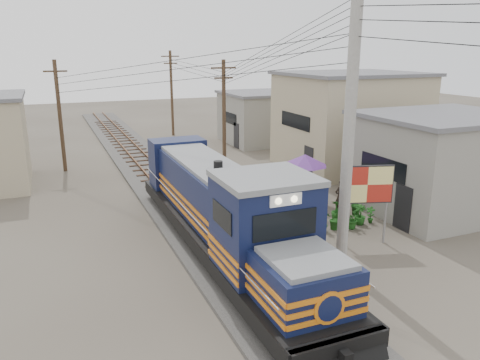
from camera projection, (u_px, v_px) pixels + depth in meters
name	position (u px, v px, depth m)	size (l,w,h in m)	color
ground	(247.00, 278.00, 16.13)	(120.00, 120.00, 0.00)	#473F35
ballast	(172.00, 195.00, 25.00)	(3.60, 70.00, 0.16)	#595651
track	(172.00, 192.00, 24.95)	(1.15, 70.00, 0.12)	#51331E
locomotive	(224.00, 212.00, 17.61)	(2.86, 15.57, 3.86)	black
utility_pole_main	(349.00, 130.00, 15.63)	(0.40, 0.40, 10.00)	#9E9B93
wooden_pole_mid	(224.00, 114.00, 29.25)	(1.60, 0.24, 7.00)	#4C3826
wooden_pole_far	(172.00, 92.00, 41.73)	(1.60, 0.24, 7.50)	#4C3826
wooden_pole_left	(60.00, 114.00, 29.28)	(1.60, 0.24, 7.00)	#4C3826
power_lines	(172.00, 50.00, 21.58)	(9.65, 19.00, 3.30)	black
shophouse_front	(442.00, 162.00, 22.42)	(7.35, 6.30, 4.70)	gray
shophouse_mid	(349.00, 120.00, 30.59)	(8.40, 7.35, 6.20)	tan
shophouse_back	(263.00, 117.00, 39.19)	(6.30, 6.30, 4.20)	gray
billboard	(367.00, 187.00, 18.34)	(2.04, 0.75, 3.26)	#99999E
market_umbrella	(305.00, 160.00, 23.43)	(2.62, 2.62, 2.53)	black
vendor	(340.00, 196.00, 22.33)	(0.60, 0.39, 1.63)	black
plant_nursery	(342.00, 214.00, 21.01)	(3.14, 2.19, 1.10)	#1A4F16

